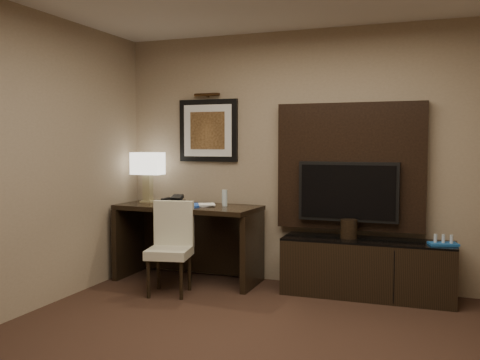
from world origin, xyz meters
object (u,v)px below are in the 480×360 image
at_px(desk, 188,243).
at_px(water_bottle, 225,198).
at_px(ice_bucket, 349,229).
at_px(tv, 348,192).
at_px(desk_phone, 173,200).
at_px(credenza, 367,268).
at_px(desk_chair, 169,252).
at_px(table_lamp, 148,175).
at_px(minibar_tray, 443,240).

bearing_deg(desk, water_bottle, 13.51).
bearing_deg(desk, ice_bucket, 5.99).
bearing_deg(ice_bucket, tv, 104.29).
relative_size(desk_phone, ice_bucket, 1.10).
relative_size(desk, credenza, 0.94).
bearing_deg(desk_phone, desk_chair, -66.04).
xyz_separation_m(water_bottle, ice_bucket, (1.33, -0.01, -0.26)).
bearing_deg(desk_phone, water_bottle, 7.85).
bearing_deg(credenza, tv, 146.12).
height_order(table_lamp, water_bottle, table_lamp).
relative_size(credenza, tv, 1.65).
bearing_deg(desk_chair, minibar_tray, 0.53).
bearing_deg(water_bottle, minibar_tray, -1.47).
relative_size(tv, desk_chair, 1.17).
bearing_deg(minibar_tray, desk_chair, -167.65).
bearing_deg(tv, water_bottle, -174.65).
xyz_separation_m(tv, minibar_tray, (0.91, -0.18, -0.41)).
distance_m(tv, table_lamp, 2.26).
xyz_separation_m(tv, desk_chair, (-1.65, -0.74, -0.59)).
bearing_deg(desk_chair, table_lamp, 121.55).
distance_m(credenza, table_lamp, 2.62).
distance_m(tv, desk_chair, 1.90).
bearing_deg(desk_chair, water_bottle, 48.79).
bearing_deg(desk_phone, ice_bucket, 2.87).
xyz_separation_m(credenza, minibar_tray, (0.69, -0.04, 0.33)).
bearing_deg(credenza, desk_chair, -162.90).
bearing_deg(water_bottle, desk_phone, -173.05).
bearing_deg(desk_chair, tv, 12.33).
relative_size(table_lamp, water_bottle, 3.58).
height_order(tv, table_lamp, table_lamp).
relative_size(desk, table_lamp, 2.48).
bearing_deg(desk, desk_phone, -175.39).
bearing_deg(minibar_tray, table_lamp, 178.47).
height_order(desk, water_bottle, water_bottle).
bearing_deg(water_bottle, credenza, -0.70).
relative_size(desk_phone, minibar_tray, 0.80).
height_order(water_bottle, minibar_tray, water_bottle).
xyz_separation_m(desk, tv, (1.70, 0.19, 0.60)).
height_order(credenza, minibar_tray, minibar_tray).
distance_m(desk_phone, minibar_tray, 2.80).
height_order(desk, minibar_tray, desk).
xyz_separation_m(tv, desk_phone, (-1.88, -0.19, -0.14)).
relative_size(desk_chair, water_bottle, 4.90).
height_order(desk_phone, water_bottle, water_bottle).
bearing_deg(ice_bucket, water_bottle, 179.78).
bearing_deg(ice_bucket, desk_phone, -178.04).
relative_size(credenza, minibar_tray, 6.41).
distance_m(table_lamp, ice_bucket, 2.34).
height_order(credenza, table_lamp, table_lamp).
xyz_separation_m(ice_bucket, minibar_tray, (0.88, -0.05, -0.05)).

